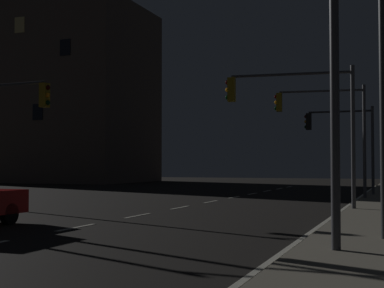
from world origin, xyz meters
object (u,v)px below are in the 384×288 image
at_px(traffic_light_near_left, 325,118).
at_px(traffic_light_mid_left, 295,107).
at_px(building_distant, 51,97).
at_px(traffic_light_far_center, 341,133).
at_px(traffic_light_mid_right, 17,118).
at_px(street_lamp_corner, 319,8).

xyz_separation_m(traffic_light_near_left, traffic_light_mid_left, (-0.19, -7.35, -0.13)).
bearing_deg(building_distant, traffic_light_far_center, -30.07).
relative_size(traffic_light_mid_right, street_lamp_corner, 0.66).
xyz_separation_m(traffic_light_mid_left, street_lamp_corner, (2.43, -10.76, 0.87)).
bearing_deg(traffic_light_mid_left, traffic_light_near_left, 88.51).
relative_size(traffic_light_near_left, street_lamp_corner, 0.71).
height_order(traffic_light_mid_right, traffic_light_mid_left, traffic_light_mid_left).
relative_size(traffic_light_mid_right, traffic_light_far_center, 1.08).
bearing_deg(traffic_light_far_center, traffic_light_near_left, -96.65).
bearing_deg(building_distant, traffic_light_mid_left, -43.39).
bearing_deg(traffic_light_near_left, traffic_light_mid_right, -136.09).
distance_m(traffic_light_mid_right, traffic_light_mid_left, 11.04).
distance_m(traffic_light_mid_right, traffic_light_far_center, 17.96).
bearing_deg(traffic_light_mid_right, building_distant, 122.20).
bearing_deg(traffic_light_mid_left, building_distant, 136.61).
bearing_deg(street_lamp_corner, traffic_light_near_left, 97.04).
distance_m(traffic_light_mid_right, street_lamp_corner, 15.19).
xyz_separation_m(traffic_light_mid_left, building_distant, (-30.94, 29.25, 4.94)).
height_order(traffic_light_mid_right, traffic_light_far_center, traffic_light_mid_right).
bearing_deg(traffic_light_mid_right, traffic_light_mid_left, 16.04).
distance_m(traffic_light_far_center, traffic_light_mid_left, 11.01).
bearing_deg(traffic_light_far_center, street_lamp_corner, -85.23).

